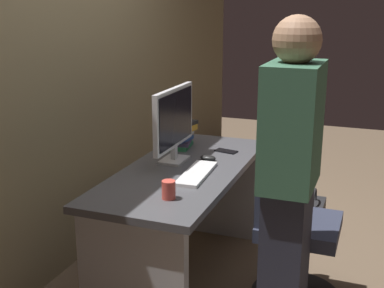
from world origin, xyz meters
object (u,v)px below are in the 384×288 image
at_px(monitor, 174,121).
at_px(mouse, 208,158).
at_px(cup_near_keyboard, 169,190).
at_px(keyboard, 197,173).
at_px(person_at_desk, 289,187).
at_px(cell_phone, 226,151).
at_px(desk, 184,202).
at_px(handbag, 313,219).
at_px(book_stack, 180,134).
at_px(office_chair, 289,230).

height_order(monitor, mouse, monitor).
bearing_deg(cup_near_keyboard, monitor, 20.04).
xyz_separation_m(mouse, cup_near_keyboard, (-0.66, -0.02, 0.03)).
distance_m(monitor, keyboard, 0.38).
height_order(person_at_desk, cell_phone, person_at_desk).
height_order(desk, person_at_desk, person_at_desk).
bearing_deg(handbag, book_stack, 120.43).
relative_size(cup_near_keyboard, handbag, 0.25).
relative_size(monitor, cup_near_keyboard, 5.72).
bearing_deg(person_at_desk, desk, 61.44).
distance_m(desk, handbag, 1.18).
xyz_separation_m(desk, cell_phone, (0.40, -0.14, 0.23)).
distance_m(keyboard, cell_phone, 0.51).
bearing_deg(keyboard, person_at_desk, -118.53).
distance_m(desk, book_stack, 0.54).
height_order(keyboard, book_stack, book_stack).
bearing_deg(keyboard, cup_near_keyboard, 175.70).
bearing_deg(cup_near_keyboard, desk, 12.73).
distance_m(person_at_desk, book_stack, 1.16).
height_order(keyboard, cell_phone, keyboard).
xyz_separation_m(cell_phone, handbag, (0.49, -0.53, -0.61)).
relative_size(monitor, keyboard, 1.26).
relative_size(mouse, book_stack, 0.41).
distance_m(office_chair, cup_near_keyboard, 0.82).
bearing_deg(office_chair, person_at_desk, -172.91).
xyz_separation_m(mouse, cell_phone, (0.22, -0.05, -0.01)).
relative_size(person_at_desk, keyboard, 3.81).
relative_size(keyboard, cup_near_keyboard, 4.56).
relative_size(desk, handbag, 4.02).
height_order(desk, monitor, monitor).
bearing_deg(cup_near_keyboard, keyboard, -1.16).
height_order(person_at_desk, monitor, person_at_desk).
bearing_deg(person_at_desk, keyboard, 64.62).
height_order(desk, mouse, mouse).
relative_size(keyboard, cell_phone, 2.99).
xyz_separation_m(cup_near_keyboard, cell_phone, (0.89, -0.03, -0.04)).
height_order(monitor, book_stack, monitor).
relative_size(desk, cell_phone, 10.54).
relative_size(mouse, handbag, 0.26).
bearing_deg(cell_phone, office_chair, -114.68).
bearing_deg(handbag, cell_phone, 132.88).
height_order(monitor, cell_phone, monitor).
height_order(office_chair, person_at_desk, person_at_desk).
xyz_separation_m(keyboard, cup_near_keyboard, (-0.38, 0.01, 0.04)).
bearing_deg(keyboard, book_stack, 28.30).
xyz_separation_m(person_at_desk, keyboard, (0.27, 0.57, -0.09)).
xyz_separation_m(desk, keyboard, (-0.10, -0.12, 0.23)).
xyz_separation_m(office_chair, keyboard, (-0.13, 0.52, 0.32)).
bearing_deg(handbag, keyboard, 151.08).
distance_m(monitor, handbag, 1.41).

